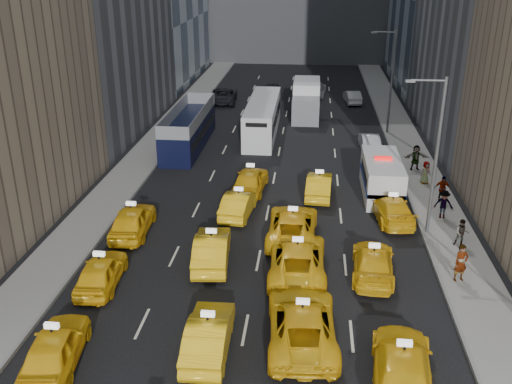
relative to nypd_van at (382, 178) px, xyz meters
The scene contains 36 objects.
ground 19.16m from the nypd_van, 112.31° to the right, with size 160.00×160.00×0.00m, color black.
sidewalk_west 19.24m from the nypd_van, 157.63° to the left, with size 3.00×90.00×0.15m, color gray.
sidewalk_east 8.07m from the nypd_van, 66.08° to the left, with size 3.00×90.00×0.15m, color gray.
curb_west 17.90m from the nypd_van, 155.86° to the left, with size 0.15×90.00×0.18m, color slate.
curb_east 7.60m from the nypd_van, 76.23° to the left, with size 0.15×90.00×0.18m, color slate.
streetlight_near 7.07m from the nypd_van, 71.33° to the right, with size 2.15×0.22×9.00m.
streetlight_far 14.91m from the nypd_van, 82.34° to the left, with size 2.15×0.22×9.00m.
taxi_4 23.46m from the nypd_van, 127.53° to the right, with size 1.87×4.64×1.58m, color yellow.
taxi_5 19.22m from the nypd_van, 116.40° to the right, with size 1.63×4.68×1.54m, color yellow.
taxi_6 16.86m from the nypd_van, 106.71° to the right, with size 2.76×5.98×1.66m, color yellow.
taxi_7 18.38m from the nypd_van, 93.49° to the right, with size 2.20×5.40×1.57m, color yellow.
taxi_8 19.40m from the nypd_van, 138.58° to the right, with size 1.76×4.38×1.49m, color yellow.
taxi_9 13.99m from the nypd_van, 133.47° to the right, with size 1.71×4.91×1.62m, color yellow.
taxi_10 11.95m from the nypd_van, 115.87° to the right, with size 2.77×6.01×1.67m, color yellow.
taxi_11 10.71m from the nypd_van, 97.91° to the right, with size 2.01×4.94×1.43m, color yellow.
taxi_12 16.39m from the nypd_van, 153.72° to the right, with size 1.94×4.83×1.65m, color yellow.
taxi_13 9.90m from the nypd_van, 155.38° to the right, with size 1.57×4.51×1.49m, color yellow.
taxi_14 8.96m from the nypd_van, 128.70° to the right, with size 2.68×5.81×1.61m, color yellow.
taxi_15 4.03m from the nypd_van, 86.51° to the right, with size 2.03×5.00×1.45m, color yellow.
taxi_16 8.70m from the nypd_van, behind, with size 1.95×4.85×1.65m, color yellow.
taxi_17 4.18m from the nypd_van, behind, with size 1.59×4.57×1.50m, color yellow.
nypd_van is the anchor object (origin of this frame).
double_decker 17.29m from the nypd_van, 148.93° to the left, with size 3.13×11.22×3.23m.
city_bus 15.84m from the nypd_van, 124.76° to the left, with size 2.55×11.70×3.02m.
box_truck 20.10m from the nypd_van, 105.34° to the left, with size 2.63×7.45×3.39m.
misc_car_0 9.54m from the nypd_van, 89.71° to the left, with size 1.45×4.14×1.37m, color #B2B4BA.
misc_car_1 28.15m from the nypd_van, 120.38° to the left, with size 2.70×5.85×1.63m, color black.
misc_car_2 29.01m from the nypd_van, 98.88° to the left, with size 2.29×5.62×1.63m, color slate.
misc_car_3 29.64m from the nypd_van, 108.18° to the left, with size 1.78×4.42×1.51m, color black.
misc_car_4 25.43m from the nypd_van, 91.01° to the left, with size 1.44×4.14×1.36m, color #B8B9C0.
pedestrian_0 11.24m from the nypd_van, 76.42° to the right, with size 0.70×0.46×1.92m, color gray.
pedestrian_1 8.07m from the nypd_van, 63.95° to the right, with size 0.75×0.41×1.54m, color gray.
pedestrian_2 4.93m from the nypd_van, 48.31° to the right, with size 1.13×0.47×1.75m, color gray.
pedestrian_3 3.88m from the nypd_van, 17.25° to the right, with size 1.00×0.46×1.71m, color gray.
pedestrian_4 3.78m from the nypd_van, 31.67° to the left, with size 0.77×0.42×1.57m, color gray.
pedestrian_5 5.53m from the nypd_van, 57.65° to the left, with size 1.72×0.50×1.86m, color gray.
Camera 1 is at (2.44, -18.02, 14.77)m, focal length 40.00 mm.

